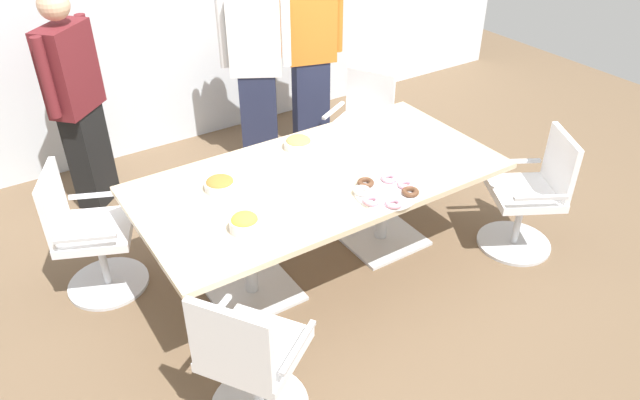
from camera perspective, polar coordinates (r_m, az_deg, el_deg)
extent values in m
cube|color=brown|center=(4.34, 0.00, -6.12)|extent=(10.00, 10.00, 0.01)
cube|color=#CCB793|center=(3.91, 0.00, 2.20)|extent=(2.40, 1.20, 0.04)
cube|color=silver|center=(4.13, -6.49, -8.56)|extent=(0.56, 0.56, 0.02)
cylinder|color=silver|center=(3.90, -6.81, -4.66)|extent=(0.09, 0.09, 0.69)
cube|color=silver|center=(4.59, 5.78, -3.54)|extent=(0.56, 0.56, 0.02)
cylinder|color=silver|center=(4.38, 6.04, 0.19)|extent=(0.09, 0.09, 0.69)
cylinder|color=silver|center=(4.74, 18.00, -3.92)|extent=(0.73, 0.73, 0.02)
cylinder|color=silver|center=(4.61, 18.45, -1.79)|extent=(0.05, 0.05, 0.41)
cube|color=white|center=(4.49, 18.97, 0.64)|extent=(0.63, 0.63, 0.06)
cube|color=white|center=(4.46, 22.03, 3.32)|extent=(0.25, 0.40, 0.42)
cube|color=silver|center=(4.24, 20.37, 0.21)|extent=(0.34, 0.21, 0.02)
cube|color=silver|center=(4.62, 18.22, 3.53)|extent=(0.34, 0.21, 0.02)
cylinder|color=silver|center=(5.35, 3.55, 2.51)|extent=(0.73, 0.73, 0.02)
cylinder|color=silver|center=(5.25, 3.63, 4.52)|extent=(0.05, 0.05, 0.41)
cube|color=white|center=(5.14, 3.72, 6.80)|extent=(0.62, 0.62, 0.06)
cube|color=white|center=(5.21, 4.82, 10.06)|extent=(0.24, 0.40, 0.42)
cube|color=silver|center=(5.00, 6.32, 7.40)|extent=(0.34, 0.20, 0.02)
cube|color=silver|center=(5.18, 1.29, 8.58)|extent=(0.34, 0.20, 0.02)
cylinder|color=silver|center=(4.40, -19.53, -7.49)|extent=(0.71, 0.71, 0.02)
cylinder|color=silver|center=(4.27, -20.06, -5.30)|extent=(0.05, 0.05, 0.41)
cube|color=white|center=(4.14, -20.68, -2.77)|extent=(0.61, 0.61, 0.06)
cube|color=white|center=(4.07, -24.21, -0.26)|extent=(0.21, 0.42, 0.42)
cube|color=silver|center=(4.28, -20.53, 0.45)|extent=(0.35, 0.18, 0.02)
cube|color=silver|center=(3.88, -21.53, -3.45)|extent=(0.35, 0.18, 0.02)
cylinder|color=silver|center=(3.31, -5.99, -16.72)|extent=(0.05, 0.05, 0.41)
cube|color=white|center=(3.14, -6.24, -13.99)|extent=(0.64, 0.64, 0.06)
cube|color=white|center=(2.84, -8.60, -13.53)|extent=(0.28, 0.39, 0.42)
cube|color=silver|center=(3.15, -10.37, -11.08)|extent=(0.32, 0.23, 0.02)
cube|color=silver|center=(2.97, -2.09, -13.87)|extent=(0.32, 0.23, 0.02)
cube|color=black|center=(5.14, -21.10, 3.89)|extent=(0.37, 0.37, 0.82)
cube|color=maroon|center=(4.85, -22.87, 11.46)|extent=(0.47, 0.46, 0.65)
sphere|color=#DBAD89|center=(4.71, -24.14, 16.68)|extent=(0.22, 0.22, 0.22)
cylinder|color=maroon|center=(5.04, -21.32, 12.99)|extent=(0.11, 0.11, 0.59)
cylinder|color=maroon|center=(4.64, -24.71, 10.53)|extent=(0.11, 0.11, 0.59)
cube|color=#232842|center=(5.48, -5.83, 7.93)|extent=(0.38, 0.33, 0.83)
cube|color=white|center=(5.20, -6.30, 15.32)|extent=(0.49, 0.41, 0.66)
cylinder|color=white|center=(5.19, -3.29, 15.78)|extent=(0.11, 0.11, 0.59)
cylinder|color=white|center=(5.21, -9.34, 15.51)|extent=(0.11, 0.11, 0.59)
cube|color=#232842|center=(5.76, -0.88, 9.38)|extent=(0.36, 0.28, 0.82)
cube|color=orange|center=(5.50, -0.94, 16.34)|extent=(0.48, 0.33, 0.65)
cylinder|color=orange|center=(5.57, 1.79, 16.89)|extent=(0.10, 0.10, 0.58)
cylinder|color=orange|center=(5.43, -3.75, 16.39)|extent=(0.10, 0.10, 0.58)
cylinder|color=white|center=(3.79, -9.53, 1.40)|extent=(0.20, 0.20, 0.06)
ellipsoid|color=#AD702D|center=(3.77, -9.57, 1.75)|extent=(0.17, 0.17, 0.05)
cylinder|color=white|center=(3.40, -7.20, -2.38)|extent=(0.17, 0.17, 0.07)
ellipsoid|color=yellow|center=(3.37, -7.24, -1.87)|extent=(0.15, 0.15, 0.07)
cylinder|color=white|center=(4.20, -2.08, 5.33)|extent=(0.20, 0.20, 0.06)
ellipsoid|color=tan|center=(4.19, -2.09, 5.69)|extent=(0.18, 0.18, 0.05)
cylinder|color=white|center=(3.72, 6.30, 0.65)|extent=(0.40, 0.40, 0.01)
torus|color=pink|center=(3.78, 8.22, 1.50)|extent=(0.11, 0.11, 0.03)
torus|color=pink|center=(3.84, 6.64, 2.10)|extent=(0.11, 0.11, 0.03)
torus|color=brown|center=(3.77, 4.39, 1.67)|extent=(0.11, 0.11, 0.03)
torus|color=white|center=(3.69, 4.02, 0.90)|extent=(0.11, 0.11, 0.03)
torus|color=pink|center=(3.60, 4.95, -0.04)|extent=(0.11, 0.11, 0.03)
torus|color=pink|center=(3.59, 7.08, -0.32)|extent=(0.11, 0.11, 0.03)
torus|color=brown|center=(3.71, 8.63, 0.78)|extent=(0.11, 0.11, 0.03)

